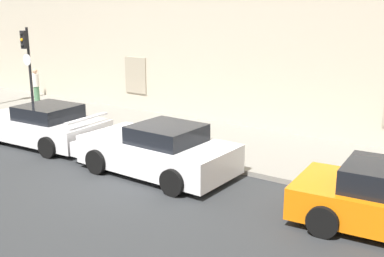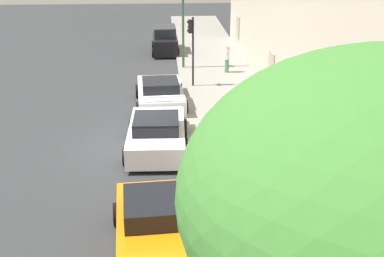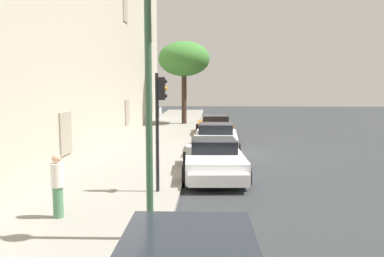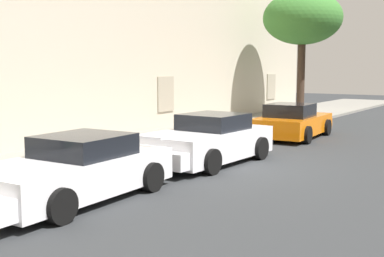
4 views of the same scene
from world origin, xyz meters
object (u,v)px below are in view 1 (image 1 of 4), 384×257
sportscar_yellow_flank (153,150)px  pedestrian_admiring (36,85)px  sportscar_red_lead (39,125)px  traffic_light (27,57)px

sportscar_yellow_flank → pedestrian_admiring: 10.66m
sportscar_yellow_flank → pedestrian_admiring: (-9.92, 3.89, 0.33)m
sportscar_red_lead → traffic_light: size_ratio=1.38×
sportscar_red_lead → pedestrian_admiring: (-4.97, 3.78, 0.36)m
traffic_light → pedestrian_admiring: 3.63m
sportscar_yellow_flank → traffic_light: traffic_light is taller
sportscar_red_lead → traffic_light: traffic_light is taller
sportscar_yellow_flank → sportscar_red_lead: bearing=178.7°
sportscar_red_lead → sportscar_yellow_flank: size_ratio=1.04×
sportscar_red_lead → pedestrian_admiring: 6.25m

